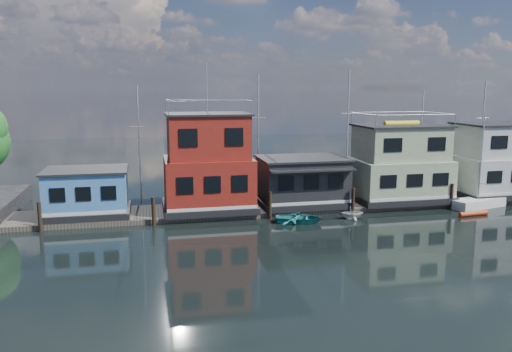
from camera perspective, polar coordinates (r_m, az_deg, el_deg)
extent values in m
plane|color=black|center=(32.56, 12.46, -8.52)|extent=(160.00, 160.00, 0.00)
cube|color=#595147|center=(43.27, 5.86, -3.43)|extent=(48.00, 5.00, 0.40)
cube|color=black|center=(41.39, -18.61, -3.89)|extent=(6.40, 4.90, 0.50)
cube|color=#508AD1|center=(41.02, -18.75, -1.52)|extent=(6.00, 4.50, 3.00)
cube|color=black|center=(40.75, -18.87, 0.66)|extent=(6.30, 4.80, 0.16)
cube|color=black|center=(41.37, -5.41, -3.41)|extent=(7.40, 5.90, 0.50)
cube|color=maroon|center=(40.93, -5.46, -0.52)|extent=(7.00, 5.50, 3.74)
cube|color=maroon|center=(40.43, -5.55, 4.50)|extent=(6.30, 4.95, 3.46)
cube|color=black|center=(40.30, -5.59, 7.06)|extent=(6.65, 5.23, 0.16)
cylinder|color=silver|center=(40.25, -5.64, 10.02)|extent=(0.08, 0.08, 4.00)
cube|color=black|center=(43.01, 5.24, -2.89)|extent=(7.40, 5.40, 0.50)
cube|color=black|center=(42.62, 5.28, -0.33)|extent=(7.00, 5.00, 3.40)
cube|color=black|center=(42.34, 5.32, 2.04)|extent=(7.30, 5.30, 0.16)
cube|color=black|center=(39.80, 6.51, 0.65)|extent=(7.00, 1.20, 0.12)
cube|color=black|center=(46.47, 15.90, -2.27)|extent=(8.40, 5.90, 0.50)
cube|color=#A4B68D|center=(46.13, 16.01, -0.07)|extent=(8.00, 5.50, 3.12)
cube|color=#A4B68D|center=(45.72, 16.19, 3.64)|extent=(7.20, 4.95, 2.88)
cube|color=black|center=(45.58, 16.28, 5.54)|extent=(7.60, 5.23, 0.16)
cylinder|color=yellow|center=(45.57, 16.29, 5.75)|extent=(3.20, 0.56, 0.56)
cube|color=black|center=(51.89, 25.70, -1.62)|extent=(8.40, 5.90, 0.50)
cube|color=silver|center=(51.58, 25.85, 0.35)|extent=(8.00, 5.50, 3.12)
cube|color=silver|center=(51.22, 26.11, 3.66)|extent=(7.20, 4.95, 2.88)
cube|color=black|center=(51.10, 26.24, 5.35)|extent=(7.60, 5.23, 0.16)
cylinder|color=#2D2116|center=(39.08, -23.48, -4.33)|extent=(0.28, 0.28, 2.20)
cylinder|color=#2D2116|center=(38.28, -11.64, -3.98)|extent=(0.28, 0.28, 2.20)
cylinder|color=#2D2116|center=(39.36, 1.60, -3.39)|extent=(0.28, 0.28, 2.20)
cylinder|color=#2D2116|center=(41.55, 11.02, -2.86)|extent=(0.28, 0.28, 2.20)
cylinder|color=#2D2116|center=(45.81, 21.44, -2.18)|extent=(0.28, 0.28, 2.20)
cylinder|color=silver|center=(46.26, -13.20, 3.58)|extent=(0.16, 0.16, 10.50)
cylinder|color=silver|center=(46.11, -13.28, 5.52)|extent=(1.40, 0.06, 0.06)
cylinder|color=silver|center=(47.30, 0.26, 4.59)|extent=(0.16, 0.16, 11.50)
cylinder|color=silver|center=(47.17, 0.26, 6.67)|extent=(1.40, 0.06, 0.06)
cylinder|color=silver|center=(49.99, 10.42, 5.00)|extent=(0.16, 0.16, 12.00)
cylinder|color=silver|center=(49.87, 10.49, 7.06)|extent=(1.40, 0.06, 0.06)
cylinder|color=silver|center=(53.66, 18.32, 3.92)|extent=(0.16, 0.16, 10.00)
cylinder|color=silver|center=(53.53, 18.41, 5.52)|extent=(1.40, 0.06, 0.06)
cylinder|color=silver|center=(57.47, 24.40, 4.41)|extent=(0.16, 0.16, 11.00)
cylinder|color=silver|center=(57.36, 24.52, 6.05)|extent=(1.40, 0.06, 0.06)
cube|color=silver|center=(47.43, 24.02, -2.82)|extent=(5.42, 3.03, 0.80)
cylinder|color=silver|center=(46.76, 24.37, 2.04)|extent=(0.12, 0.12, 7.32)
cube|color=silver|center=(47.10, 24.17, -0.71)|extent=(0.48, 1.56, 0.05)
imported|color=beige|center=(40.28, 10.87, -4.14)|extent=(2.07, 1.84, 1.00)
imported|color=teal|center=(38.55, 4.91, -4.82)|extent=(4.22, 3.52, 0.75)
cylinder|color=red|center=(44.20, 23.60, -3.95)|extent=(2.68, 0.65, 0.39)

